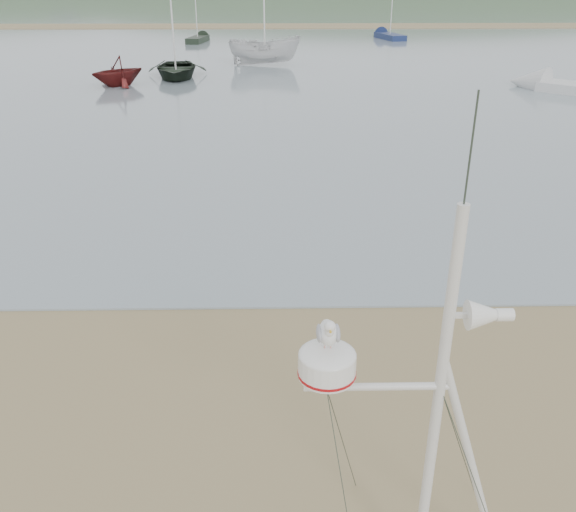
{
  "coord_description": "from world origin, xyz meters",
  "views": [
    {
      "loc": [
        2.38,
        -6.57,
        6.16
      ],
      "look_at": [
        2.52,
        1.0,
        2.58
      ],
      "focal_mm": 38.0,
      "sensor_mm": 36.0,
      "label": 1
    }
  ],
  "objects_px": {
    "boat_dark": "(173,34)",
    "boat_white": "(264,27)",
    "sailboat_blue_far": "(384,35)",
    "boat_red": "(116,57)",
    "mast_rig": "(422,486)",
    "sailboat_dark_mid": "(201,38)",
    "sailboat_white_near": "(556,86)"
  },
  "relations": [
    {
      "from": "boat_red",
      "to": "boat_white",
      "type": "distance_m",
      "value": 11.73
    },
    {
      "from": "boat_dark",
      "to": "boat_white",
      "type": "relative_size",
      "value": 1.03
    },
    {
      "from": "mast_rig",
      "to": "sailboat_blue_far",
      "type": "bearing_deg",
      "value": 81.15
    },
    {
      "from": "sailboat_blue_far",
      "to": "sailboat_white_near",
      "type": "bearing_deg",
      "value": -80.41
    },
    {
      "from": "mast_rig",
      "to": "sailboat_blue_far",
      "type": "xyz_separation_m",
      "value": [
        9.12,
        58.6,
        -0.98
      ]
    },
    {
      "from": "boat_red",
      "to": "sailboat_white_near",
      "type": "xyz_separation_m",
      "value": [
        24.64,
        -2.03,
        -1.32
      ]
    },
    {
      "from": "sailboat_dark_mid",
      "to": "sailboat_white_near",
      "type": "distance_m",
      "value": 34.64
    },
    {
      "from": "boat_dark",
      "to": "mast_rig",
      "type": "bearing_deg",
      "value": -82.83
    },
    {
      "from": "boat_dark",
      "to": "sailboat_dark_mid",
      "type": "bearing_deg",
      "value": 86.74
    },
    {
      "from": "boat_red",
      "to": "mast_rig",
      "type": "bearing_deg",
      "value": -24.27
    },
    {
      "from": "boat_dark",
      "to": "sailboat_white_near",
      "type": "relative_size",
      "value": 0.66
    },
    {
      "from": "sailboat_dark_mid",
      "to": "sailboat_blue_far",
      "type": "bearing_deg",
      "value": 8.94
    },
    {
      "from": "boat_red",
      "to": "sailboat_blue_far",
      "type": "bearing_deg",
      "value": 101.02
    },
    {
      "from": "boat_white",
      "to": "sailboat_dark_mid",
      "type": "bearing_deg",
      "value": 18.89
    },
    {
      "from": "mast_rig",
      "to": "sailboat_dark_mid",
      "type": "distance_m",
      "value": 56.48
    },
    {
      "from": "mast_rig",
      "to": "sailboat_blue_far",
      "type": "distance_m",
      "value": 59.31
    },
    {
      "from": "mast_rig",
      "to": "boat_white",
      "type": "distance_m",
      "value": 39.87
    },
    {
      "from": "boat_white",
      "to": "sailboat_white_near",
      "type": "relative_size",
      "value": 0.63
    },
    {
      "from": "sailboat_dark_mid",
      "to": "sailboat_white_near",
      "type": "xyz_separation_m",
      "value": [
        22.56,
        -26.28,
        -0.0
      ]
    },
    {
      "from": "boat_dark",
      "to": "boat_white",
      "type": "bearing_deg",
      "value": 39.32
    },
    {
      "from": "boat_red",
      "to": "sailboat_white_near",
      "type": "height_order",
      "value": "sailboat_white_near"
    },
    {
      "from": "mast_rig",
      "to": "sailboat_blue_far",
      "type": "height_order",
      "value": "sailboat_blue_far"
    },
    {
      "from": "sailboat_white_near",
      "to": "sailboat_dark_mid",
      "type": "bearing_deg",
      "value": 130.65
    },
    {
      "from": "boat_white",
      "to": "sailboat_dark_mid",
      "type": "distance_m",
      "value": 17.36
    },
    {
      "from": "boat_white",
      "to": "boat_red",
      "type": "bearing_deg",
      "value": 132.21
    },
    {
      "from": "boat_red",
      "to": "sailboat_white_near",
      "type": "distance_m",
      "value": 24.76
    },
    {
      "from": "mast_rig",
      "to": "boat_red",
      "type": "distance_m",
      "value": 33.3
    },
    {
      "from": "boat_white",
      "to": "sailboat_white_near",
      "type": "distance_m",
      "value": 19.39
    },
    {
      "from": "boat_white",
      "to": "sailboat_blue_far",
      "type": "height_order",
      "value": "sailboat_blue_far"
    },
    {
      "from": "sailboat_white_near",
      "to": "boat_dark",
      "type": "bearing_deg",
      "value": 167.4
    },
    {
      "from": "boat_white",
      "to": "sailboat_blue_far",
      "type": "bearing_deg",
      "value": -33.62
    },
    {
      "from": "boat_white",
      "to": "sailboat_blue_far",
      "type": "distance_m",
      "value": 22.12
    }
  ]
}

